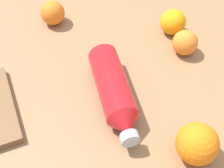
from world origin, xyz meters
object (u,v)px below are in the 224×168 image
object	(u,v)px
orange_0	(199,143)
orange_3	(185,42)
water_bottle	(114,91)
orange_2	(173,22)
orange_1	(53,13)

from	to	relation	value
orange_0	orange_3	distance (m)	0.29
water_bottle	orange_0	bearing A→B (deg)	36.50
water_bottle	orange_2	size ratio (longest dim) A/B	3.62
water_bottle	orange_3	size ratio (longest dim) A/B	3.85
orange_2	orange_1	bearing A→B (deg)	-137.16
water_bottle	orange_1	size ratio (longest dim) A/B	3.72
orange_1	orange_3	bearing A→B (deg)	30.95
water_bottle	orange_2	bearing A→B (deg)	132.86
water_bottle	orange_3	bearing A→B (deg)	118.51
water_bottle	orange_0	size ratio (longest dim) A/B	2.97
orange_1	orange_2	size ratio (longest dim) A/B	0.97
water_bottle	orange_1	distance (m)	0.33
orange_2	water_bottle	bearing A→B (deg)	-73.19
orange_1	orange_0	bearing A→B (deg)	-1.60
water_bottle	orange_2	world-z (taller)	water_bottle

